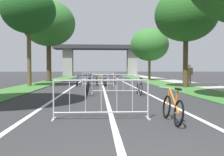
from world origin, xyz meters
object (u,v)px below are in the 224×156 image
object	(u,v)px
crowd_barrier_third	(98,79)
tree_left_maple_mid	(49,24)
tree_right_oak_near	(186,15)
tree_right_pine_near	(150,45)
crowd_barrier_second	(115,84)
bicycle_orange_0	(172,108)
bicycle_blue_3	(77,82)
tree_left_pine_far	(29,11)
bicycle_silver_4	(105,81)
bicycle_green_2	(97,81)
pedestrian_strolling	(189,73)
bicycle_white_7	(115,81)
crowd_barrier_nearest	(101,99)
bicycle_yellow_1	(103,81)
bicycle_black_8	(87,88)
bicycle_purple_6	(139,88)
bicycle_teal_5	(91,81)

from	to	relation	value
crowd_barrier_third	tree_left_maple_mid	bearing A→B (deg)	127.31
tree_right_oak_near	tree_right_pine_near	distance (m)	11.60
crowd_barrier_second	crowd_barrier_third	distance (m)	6.59
bicycle_orange_0	bicycle_blue_3	size ratio (longest dim) A/B	0.97
tree_left_pine_far	bicycle_silver_4	size ratio (longest dim) A/B	4.42
bicycle_blue_3	crowd_barrier_second	bearing A→B (deg)	-68.28
bicycle_green_2	pedestrian_strolling	xyz separation A→B (m)	(7.77, 0.05, 0.68)
tree_right_pine_near	crowd_barrier_third	world-z (taller)	tree_right_pine_near
tree_right_oak_near	bicycle_white_7	size ratio (longest dim) A/B	4.33
bicycle_white_7	pedestrian_strolling	size ratio (longest dim) A/B	0.94
bicycle_green_2	pedestrian_strolling	bearing A→B (deg)	3.15
crowd_barrier_nearest	bicycle_green_2	distance (m)	13.56
tree_left_maple_mid	bicycle_yellow_1	size ratio (longest dim) A/B	4.93
tree_right_pine_near	bicycle_orange_0	size ratio (longest dim) A/B	3.78
bicycle_white_7	bicycle_blue_3	bearing A→B (deg)	-162.54
bicycle_white_7	bicycle_yellow_1	bearing A→B (deg)	-170.03
tree_right_oak_near	bicycle_silver_4	distance (m)	7.76
tree_right_pine_near	bicycle_black_8	world-z (taller)	tree_right_pine_near
bicycle_black_8	tree_left_maple_mid	bearing A→B (deg)	102.50
crowd_barrier_nearest	bicycle_orange_0	size ratio (longest dim) A/B	1.57
crowd_barrier_nearest	bicycle_blue_3	distance (m)	12.65
crowd_barrier_nearest	bicycle_green_2	size ratio (longest dim) A/B	1.48
crowd_barrier_second	bicycle_black_8	distance (m)	1.58
tree_right_pine_near	bicycle_purple_6	bearing A→B (deg)	-103.71
bicycle_black_8	bicycle_teal_5	bearing A→B (deg)	83.67
tree_right_pine_near	bicycle_yellow_1	distance (m)	11.22
bicycle_white_7	bicycle_silver_4	bearing A→B (deg)	-135.74
bicycle_green_2	bicycle_white_7	world-z (taller)	bicycle_white_7
bicycle_green_2	pedestrian_strolling	world-z (taller)	pedestrian_strolling
tree_left_maple_mid	bicycle_yellow_1	xyz separation A→B (m)	(5.67, -6.55, -5.81)
bicycle_yellow_1	bicycle_silver_4	xyz separation A→B (m)	(0.12, -0.72, 0.00)
tree_right_oak_near	bicycle_white_7	bearing A→B (deg)	148.97
bicycle_white_7	pedestrian_strolling	distance (m)	6.30
bicycle_blue_3	bicycle_yellow_1	bearing A→B (deg)	22.12
tree_left_pine_far	tree_right_pine_near	distance (m)	14.97
bicycle_teal_5	bicycle_black_8	world-z (taller)	bicycle_teal_5
crowd_barrier_third	bicycle_teal_5	bearing A→B (deg)	-135.48
bicycle_silver_4	bicycle_orange_0	bearing A→B (deg)	105.71
bicycle_teal_5	bicycle_black_8	size ratio (longest dim) A/B	0.97
tree_left_pine_far	pedestrian_strolling	world-z (taller)	tree_left_pine_far
tree_right_pine_near	bicycle_silver_4	size ratio (longest dim) A/B	3.60
crowd_barrier_nearest	bicycle_purple_6	world-z (taller)	crowd_barrier_nearest
crowd_barrier_nearest	pedestrian_strolling	bearing A→B (deg)	60.96
bicycle_black_8	bicycle_blue_3	bearing A→B (deg)	93.15
tree_right_pine_near	pedestrian_strolling	world-z (taller)	tree_right_pine_near
bicycle_teal_5	pedestrian_strolling	bearing A→B (deg)	18.68
crowd_barrier_second	bicycle_blue_3	xyz separation A→B (m)	(-2.55, 6.01, -0.18)
crowd_barrier_third	bicycle_white_7	xyz separation A→B (m)	(1.40, 0.58, -0.16)
tree_left_maple_mid	tree_right_pine_near	xyz separation A→B (m)	(11.37, 2.30, -1.93)
bicycle_orange_0	bicycle_green_2	world-z (taller)	bicycle_green_2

